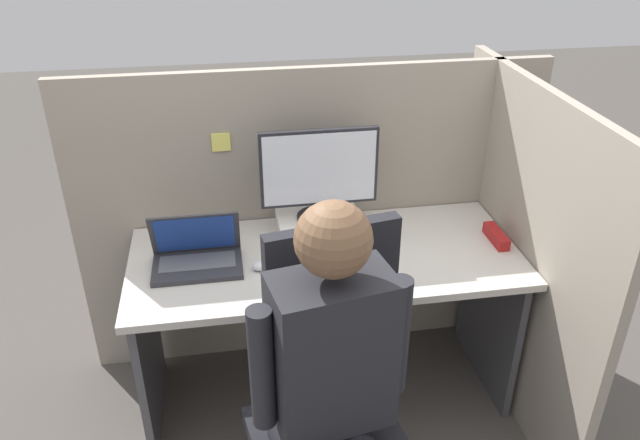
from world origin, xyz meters
The scene contains 11 objects.
cubicle_panel_back centered at (0.00, 0.69, 0.68)m, with size 2.02×0.05×1.36m.
cubicle_panel_right centered at (0.78, 0.26, 0.68)m, with size 0.04×1.29×1.36m.
desk centered at (0.00, 0.33, 0.54)m, with size 1.52×0.66×0.71m.
paper_box centered at (0.00, 0.49, 0.75)m, with size 0.34×0.25×0.08m.
monitor centered at (0.00, 0.49, 0.99)m, with size 0.46×0.18×0.38m.
laptop centered at (-0.49, 0.34, 0.76)m, with size 0.33×0.21×0.21m.
mouse centered at (-0.26, 0.27, 0.73)m, with size 0.06×0.05×0.03m.
stapler centered at (0.69, 0.32, 0.73)m, with size 0.05×0.17×0.05m.
carrot_toy centered at (0.19, 0.10, 0.73)m, with size 0.04×0.13×0.04m.
office_chair centered at (-0.08, -0.25, 0.55)m, with size 0.55×0.59×1.09m.
person centered at (-0.11, -0.42, 0.76)m, with size 0.47×0.47×1.30m.
Camera 1 is at (-0.36, -1.70, 2.00)m, focal length 35.00 mm.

